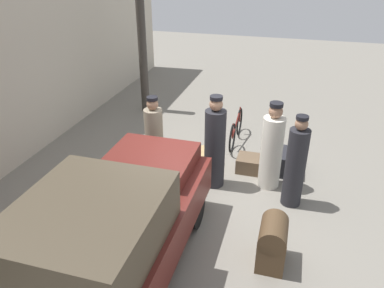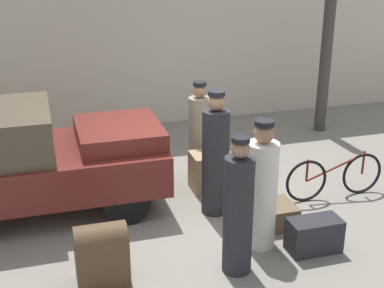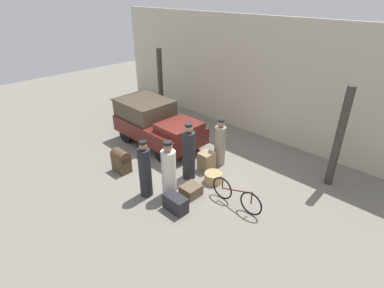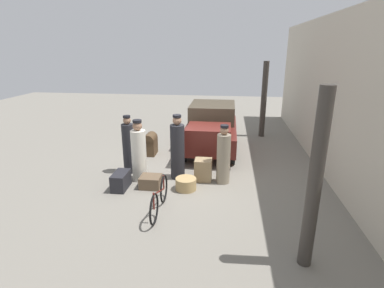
{
  "view_description": "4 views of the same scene",
  "coord_description": "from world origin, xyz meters",
  "px_view_note": "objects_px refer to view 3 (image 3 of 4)",
  "views": [
    {
      "loc": [
        -5.68,
        -1.48,
        4.12
      ],
      "look_at": [
        0.2,
        0.2,
        0.95
      ],
      "focal_mm": 35.0,
      "sensor_mm": 36.0,
      "label": 1
    },
    {
      "loc": [
        -1.88,
        -6.83,
        3.78
      ],
      "look_at": [
        0.2,
        0.2,
        0.95
      ],
      "focal_mm": 50.0,
      "sensor_mm": 36.0,
      "label": 2
    },
    {
      "loc": [
        6.1,
        -5.75,
        5.33
      ],
      "look_at": [
        0.2,
        0.2,
        0.95
      ],
      "focal_mm": 28.0,
      "sensor_mm": 36.0,
      "label": 3
    },
    {
      "loc": [
        8.23,
        1.21,
        3.57
      ],
      "look_at": [
        0.2,
        0.2,
        0.95
      ],
      "focal_mm": 28.0,
      "sensor_mm": 36.0,
      "label": 4
    }
  ],
  "objects_px": {
    "conductor_in_dark_uniform": "(189,154)",
    "porter_lifting_near_truck": "(145,171)",
    "bicycle": "(236,195)",
    "porter_standing_middle": "(220,144)",
    "truck": "(156,122)",
    "suitcase_small_leather": "(191,190)",
    "trunk_barrel_dark": "(121,160)",
    "trunk_umber_medium": "(176,203)",
    "trunk_large_brown": "(206,161)",
    "wicker_basket": "(213,177)",
    "porter_with_bicycle": "(169,172)"
  },
  "relations": [
    {
      "from": "truck",
      "to": "suitcase_small_leather",
      "type": "relative_size",
      "value": 6.4
    },
    {
      "from": "porter_with_bicycle",
      "to": "trunk_barrel_dark",
      "type": "relative_size",
      "value": 2.28
    },
    {
      "from": "trunk_barrel_dark",
      "to": "porter_with_bicycle",
      "type": "bearing_deg",
      "value": 6.67
    },
    {
      "from": "bicycle",
      "to": "wicker_basket",
      "type": "height_order",
      "value": "bicycle"
    },
    {
      "from": "conductor_in_dark_uniform",
      "to": "suitcase_small_leather",
      "type": "distance_m",
      "value": 1.16
    },
    {
      "from": "porter_with_bicycle",
      "to": "trunk_umber_medium",
      "type": "distance_m",
      "value": 0.9
    },
    {
      "from": "bicycle",
      "to": "porter_standing_middle",
      "type": "height_order",
      "value": "porter_standing_middle"
    },
    {
      "from": "porter_lifting_near_truck",
      "to": "truck",
      "type": "bearing_deg",
      "value": 135.52
    },
    {
      "from": "trunk_barrel_dark",
      "to": "bicycle",
      "type": "bearing_deg",
      "value": 17.66
    },
    {
      "from": "truck",
      "to": "trunk_barrel_dark",
      "type": "distance_m",
      "value": 2.24
    },
    {
      "from": "trunk_umber_medium",
      "to": "porter_standing_middle",
      "type": "bearing_deg",
      "value": 105.08
    },
    {
      "from": "porter_standing_middle",
      "to": "porter_with_bicycle",
      "type": "bearing_deg",
      "value": -87.63
    },
    {
      "from": "conductor_in_dark_uniform",
      "to": "trunk_large_brown",
      "type": "relative_size",
      "value": 3.0
    },
    {
      "from": "porter_standing_middle",
      "to": "porter_lifting_near_truck",
      "type": "relative_size",
      "value": 0.95
    },
    {
      "from": "wicker_basket",
      "to": "porter_lifting_near_truck",
      "type": "xyz_separation_m",
      "value": [
        -0.95,
        -1.83,
        0.64
      ]
    },
    {
      "from": "truck",
      "to": "trunk_large_brown",
      "type": "relative_size",
      "value": 5.67
    },
    {
      "from": "porter_lifting_near_truck",
      "to": "trunk_barrel_dark",
      "type": "relative_size",
      "value": 2.28
    },
    {
      "from": "porter_lifting_near_truck",
      "to": "trunk_umber_medium",
      "type": "relative_size",
      "value": 2.55
    },
    {
      "from": "truck",
      "to": "suitcase_small_leather",
      "type": "bearing_deg",
      "value": -23.28
    },
    {
      "from": "wicker_basket",
      "to": "conductor_in_dark_uniform",
      "type": "bearing_deg",
      "value": -154.8
    },
    {
      "from": "bicycle",
      "to": "conductor_in_dark_uniform",
      "type": "distance_m",
      "value": 1.98
    },
    {
      "from": "bicycle",
      "to": "truck",
      "type": "bearing_deg",
      "value": 168.87
    },
    {
      "from": "truck",
      "to": "trunk_large_brown",
      "type": "height_order",
      "value": "truck"
    },
    {
      "from": "trunk_large_brown",
      "to": "suitcase_small_leather",
      "type": "bearing_deg",
      "value": -65.07
    },
    {
      "from": "wicker_basket",
      "to": "trunk_large_brown",
      "type": "bearing_deg",
      "value": 148.53
    },
    {
      "from": "trunk_barrel_dark",
      "to": "trunk_umber_medium",
      "type": "xyz_separation_m",
      "value": [
        2.7,
        -0.09,
        -0.17
      ]
    },
    {
      "from": "trunk_barrel_dark",
      "to": "trunk_umber_medium",
      "type": "relative_size",
      "value": 1.12
    },
    {
      "from": "porter_standing_middle",
      "to": "trunk_barrel_dark",
      "type": "relative_size",
      "value": 2.16
    },
    {
      "from": "suitcase_small_leather",
      "to": "trunk_large_brown",
      "type": "xyz_separation_m",
      "value": [
        -0.63,
        1.35,
        0.15
      ]
    },
    {
      "from": "truck",
      "to": "suitcase_small_leather",
      "type": "xyz_separation_m",
      "value": [
        3.25,
        -1.4,
        -0.71
      ]
    },
    {
      "from": "porter_with_bicycle",
      "to": "suitcase_small_leather",
      "type": "xyz_separation_m",
      "value": [
        0.45,
        0.42,
        -0.63
      ]
    },
    {
      "from": "suitcase_small_leather",
      "to": "trunk_barrel_dark",
      "type": "height_order",
      "value": "trunk_barrel_dark"
    },
    {
      "from": "bicycle",
      "to": "trunk_large_brown",
      "type": "xyz_separation_m",
      "value": [
        -1.84,
        0.83,
        -0.04
      ]
    },
    {
      "from": "porter_standing_middle",
      "to": "conductor_in_dark_uniform",
      "type": "xyz_separation_m",
      "value": [
        -0.16,
        -1.29,
        0.1
      ]
    },
    {
      "from": "conductor_in_dark_uniform",
      "to": "suitcase_small_leather",
      "type": "height_order",
      "value": "conductor_in_dark_uniform"
    },
    {
      "from": "wicker_basket",
      "to": "conductor_in_dark_uniform",
      "type": "height_order",
      "value": "conductor_in_dark_uniform"
    },
    {
      "from": "wicker_basket",
      "to": "trunk_umber_medium",
      "type": "height_order",
      "value": "trunk_umber_medium"
    },
    {
      "from": "suitcase_small_leather",
      "to": "trunk_barrel_dark",
      "type": "xyz_separation_m",
      "value": [
        -2.52,
        -0.67,
        0.24
      ]
    },
    {
      "from": "porter_with_bicycle",
      "to": "porter_lifting_near_truck",
      "type": "xyz_separation_m",
      "value": [
        -0.49,
        -0.45,
        0.01
      ]
    },
    {
      "from": "conductor_in_dark_uniform",
      "to": "porter_lifting_near_truck",
      "type": "distance_m",
      "value": 1.51
    },
    {
      "from": "wicker_basket",
      "to": "trunk_umber_medium",
      "type": "relative_size",
      "value": 0.81
    },
    {
      "from": "wicker_basket",
      "to": "porter_with_bicycle",
      "type": "bearing_deg",
      "value": -108.62
    },
    {
      "from": "porter_lifting_near_truck",
      "to": "trunk_umber_medium",
      "type": "height_order",
      "value": "porter_lifting_near_truck"
    },
    {
      "from": "trunk_large_brown",
      "to": "wicker_basket",
      "type": "bearing_deg",
      "value": -31.47
    },
    {
      "from": "trunk_large_brown",
      "to": "trunk_barrel_dark",
      "type": "relative_size",
      "value": 0.81
    },
    {
      "from": "trunk_large_brown",
      "to": "trunk_umber_medium",
      "type": "distance_m",
      "value": 2.25
    },
    {
      "from": "porter_standing_middle",
      "to": "porter_lifting_near_truck",
      "type": "bearing_deg",
      "value": -97.97
    },
    {
      "from": "wicker_basket",
      "to": "porter_lifting_near_truck",
      "type": "relative_size",
      "value": 0.32
    },
    {
      "from": "bicycle",
      "to": "trunk_barrel_dark",
      "type": "height_order",
      "value": "trunk_barrel_dark"
    },
    {
      "from": "truck",
      "to": "trunk_barrel_dark",
      "type": "relative_size",
      "value": 4.6
    }
  ]
}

